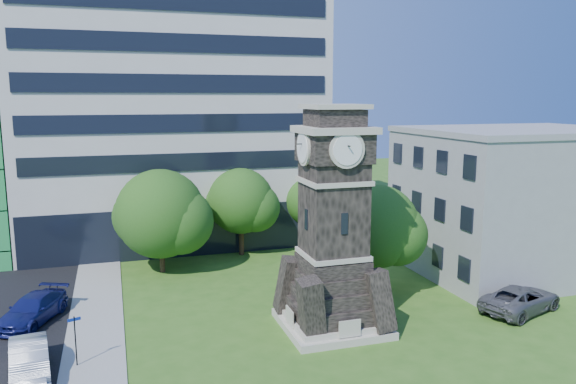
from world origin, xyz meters
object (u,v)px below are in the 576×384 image
object	(u,v)px
park_bench	(381,322)
clock_tower	(333,234)
car_street_north	(33,309)
car_east_lot	(521,299)
street_sign	(75,335)
car_street_mid	(29,359)

from	to	relation	value
park_bench	clock_tower	bearing A→B (deg)	160.50
car_street_north	car_east_lot	xyz separation A→B (m)	(27.41, -6.95, 0.02)
park_bench	street_sign	distance (m)	15.70
car_east_lot	park_bench	size ratio (longest dim) A/B	3.28
clock_tower	park_bench	distance (m)	5.52
car_east_lot	street_sign	distance (m)	24.78
street_sign	clock_tower	bearing A→B (deg)	-15.58
car_east_lot	street_sign	bearing A→B (deg)	69.05
clock_tower	car_east_lot	xyz separation A→B (m)	(11.53, -1.24, -4.50)
car_east_lot	park_bench	world-z (taller)	car_east_lot
car_street_mid	park_bench	size ratio (longest dim) A/B	2.75
car_east_lot	car_street_mid	bearing A→B (deg)	69.73
car_street_mid	car_east_lot	xyz separation A→B (m)	(26.76, -0.28, 0.01)
clock_tower	street_sign	distance (m)	13.76
clock_tower	park_bench	xyz separation A→B (m)	(2.42, -1.17, -4.81)
car_street_north	street_sign	bearing A→B (deg)	-43.74
clock_tower	car_east_lot	size ratio (longest dim) A/B	2.18
park_bench	car_street_north	bearing A→B (deg)	165.73
clock_tower	car_east_lot	bearing A→B (deg)	-6.13
car_street_mid	car_street_north	size ratio (longest dim) A/B	0.90
clock_tower	street_sign	bearing A→B (deg)	-177.05
clock_tower	car_street_north	distance (m)	17.47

